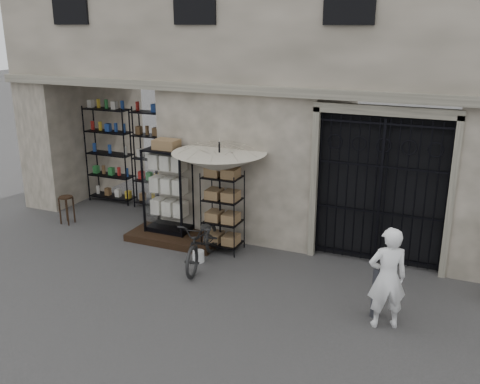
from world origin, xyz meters
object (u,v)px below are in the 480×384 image
at_px(display_cabinet, 169,195).
at_px(white_bucket, 198,256).
at_px(wooden_stool, 67,209).
at_px(market_umbrella, 219,157).
at_px(steel_bollard, 376,293).
at_px(wire_rack, 223,213).
at_px(shopkeeper, 383,325).
at_px(bicycle, 203,264).

distance_m(display_cabinet, white_bucket, 1.71).
xyz_separation_m(display_cabinet, wooden_stool, (-2.62, -0.24, -0.62)).
distance_m(market_umbrella, steel_bollard, 4.06).
relative_size(wire_rack, wooden_stool, 2.54).
distance_m(steel_bollard, shopkeeper, 0.51).
bearing_deg(shopkeeper, bicycle, -38.39).
xyz_separation_m(bicycle, wooden_stool, (-3.92, 0.75, 0.35)).
xyz_separation_m(market_umbrella, white_bucket, (-0.10, -0.79, -1.83)).
relative_size(wire_rack, bicycle, 0.92).
height_order(wooden_stool, shopkeeper, wooden_stool).
xyz_separation_m(display_cabinet, steel_bollard, (4.71, -1.63, -0.54)).
relative_size(wooden_stool, steel_bollard, 0.78).
xyz_separation_m(display_cabinet, market_umbrella, (1.27, -0.11, 0.98)).
xyz_separation_m(wire_rack, steel_bollard, (3.34, -1.43, -0.40)).
distance_m(white_bucket, steel_bollard, 3.63).
distance_m(wire_rack, steel_bollard, 3.65).
distance_m(display_cabinet, steel_bollard, 5.02).
bearing_deg(wooden_stool, display_cabinet, 5.14).
xyz_separation_m(wire_rack, shopkeeper, (3.51, -1.65, -0.82)).
bearing_deg(wire_rack, white_bucket, -89.52).
bearing_deg(market_umbrella, shopkeeper, -25.75).
bearing_deg(shopkeeper, steel_bollard, -77.71).
height_order(white_bucket, shopkeeper, white_bucket).
bearing_deg(market_umbrella, display_cabinet, 174.93).
xyz_separation_m(display_cabinet, bicycle, (1.31, -0.98, -0.97)).
bearing_deg(shopkeeper, wire_rack, -49.93).
bearing_deg(wire_rack, steel_bollard, -6.47).
relative_size(display_cabinet, white_bucket, 8.51).
bearing_deg(display_cabinet, steel_bollard, -42.77).
height_order(display_cabinet, wire_rack, display_cabinet).
distance_m(wire_rack, shopkeeper, 3.96).
height_order(white_bucket, steel_bollard, steel_bollard).
bearing_deg(wooden_stool, bicycle, -10.77).
height_order(display_cabinet, steel_bollard, display_cabinet).
relative_size(wire_rack, steel_bollard, 1.98).
distance_m(display_cabinet, bicycle, 1.90).
xyz_separation_m(display_cabinet, wire_rack, (1.38, -0.20, -0.15)).
distance_m(wooden_stool, steel_bollard, 7.46).
xyz_separation_m(bicycle, shopkeeper, (3.58, -0.87, 0.00)).
xyz_separation_m(market_umbrella, bicycle, (0.03, -0.87, -1.95)).
bearing_deg(market_umbrella, wooden_stool, -178.20).
bearing_deg(bicycle, display_cabinet, 133.43).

